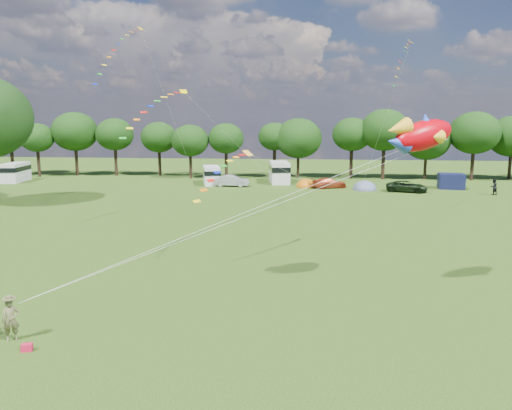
# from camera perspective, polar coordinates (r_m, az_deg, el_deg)

# --- Properties ---
(ground_plane) EXTENTS (180.00, 180.00, 0.00)m
(ground_plane) POSITION_cam_1_polar(r_m,az_deg,el_deg) (22.25, -2.09, -13.81)
(ground_plane) COLOR black
(ground_plane) RESTS_ON ground
(tree_line) EXTENTS (102.98, 10.98, 10.27)m
(tree_line) POSITION_cam_1_polar(r_m,az_deg,el_deg) (75.26, 7.64, 7.84)
(tree_line) COLOR black
(tree_line) RESTS_ON ground
(car_b) EXTENTS (4.35, 1.79, 1.51)m
(car_b) POSITION_cam_1_polar(r_m,az_deg,el_deg) (66.21, -2.80, 2.78)
(car_b) COLOR gray
(car_b) RESTS_ON ground
(car_c) EXTENTS (4.79, 3.41, 1.32)m
(car_c) POSITION_cam_1_polar(r_m,az_deg,el_deg) (65.26, 8.37, 2.50)
(car_c) COLOR #A0381A
(car_c) RESTS_ON ground
(car_d) EXTENTS (5.42, 3.46, 1.36)m
(car_d) POSITION_cam_1_polar(r_m,az_deg,el_deg) (63.85, 16.86, 2.04)
(car_d) COLOR black
(car_d) RESTS_ON ground
(campervan_a) EXTENTS (2.99, 5.68, 2.66)m
(campervan_a) POSITION_cam_1_polar(r_m,az_deg,el_deg) (78.97, -25.79, 3.46)
(campervan_a) COLOR silver
(campervan_a) RESTS_ON ground
(campervan_b) EXTENTS (3.28, 5.38, 2.46)m
(campervan_b) POSITION_cam_1_polar(r_m,az_deg,el_deg) (68.55, -5.10, 3.48)
(campervan_b) COLOR silver
(campervan_b) RESTS_ON ground
(campervan_c) EXTENTS (3.36, 6.25, 2.91)m
(campervan_c) POSITION_cam_1_polar(r_m,az_deg,el_deg) (70.06, 2.68, 3.85)
(campervan_c) COLOR silver
(campervan_c) RESTS_ON ground
(tent_orange) EXTENTS (2.66, 2.91, 2.08)m
(tent_orange) POSITION_cam_1_polar(r_m,az_deg,el_deg) (66.11, 5.71, 2.09)
(tent_orange) COLOR #BA5C09
(tent_orange) RESTS_ON ground
(tent_greyblue) EXTENTS (3.08, 3.38, 2.29)m
(tent_greyblue) POSITION_cam_1_polar(r_m,az_deg,el_deg) (64.59, 12.31, 1.73)
(tent_greyblue) COLOR slate
(tent_greyblue) RESTS_ON ground
(awning_navy) EXTENTS (3.39, 2.87, 1.94)m
(awning_navy) POSITION_cam_1_polar(r_m,az_deg,el_deg) (68.69, 21.40, 2.55)
(awning_navy) COLOR #101435
(awning_navy) RESTS_ON ground
(kite_flyer) EXTENTS (0.77, 0.70, 1.77)m
(kite_flyer) POSITION_cam_1_polar(r_m,az_deg,el_deg) (22.96, -26.23, -11.71)
(kite_flyer) COLOR brown
(kite_flyer) RESTS_ON ground
(kite_bag) EXTENTS (0.46, 0.37, 0.29)m
(kite_bag) POSITION_cam_1_polar(r_m,az_deg,el_deg) (22.05, -24.70, -14.58)
(kite_bag) COLOR red
(kite_bag) RESTS_ON ground
(fish_kite) EXTENTS (4.06, 2.96, 2.18)m
(fish_kite) POSITION_cam_1_polar(r_m,az_deg,el_deg) (25.54, 18.10, 7.59)
(fish_kite) COLOR #C2000A
(fish_kite) RESTS_ON ground
(streamer_kite_a) EXTENTS (3.18, 5.54, 5.73)m
(streamer_kite_a) POSITION_cam_1_polar(r_m,az_deg,el_deg) (49.99, -15.08, 17.19)
(streamer_kite_a) COLOR #E7AA09
(streamer_kite_a) RESTS_ON ground
(streamer_kite_b) EXTENTS (4.25, 4.58, 3.78)m
(streamer_kite_b) POSITION_cam_1_polar(r_m,az_deg,el_deg) (39.66, -11.01, 11.16)
(streamer_kite_b) COLOR #E6C804
(streamer_kite_b) RESTS_ON ground
(streamer_kite_c) EXTENTS (3.12, 5.00, 2.81)m
(streamer_kite_c) POSITION_cam_1_polar(r_m,az_deg,el_deg) (31.43, -3.19, 4.36)
(streamer_kite_c) COLOR #FFAE31
(streamer_kite_c) RESTS_ON ground
(walker_a) EXTENTS (1.09, 0.94, 1.91)m
(walker_a) POSITION_cam_1_polar(r_m,az_deg,el_deg) (65.13, 25.51, 1.89)
(walker_a) COLOR black
(walker_a) RESTS_ON ground
(streamer_kite_d) EXTENTS (2.55, 5.10, 4.28)m
(streamer_kite_d) POSITION_cam_1_polar(r_m,az_deg,el_deg) (45.80, 16.62, 16.14)
(streamer_kite_d) COLOR yellow
(streamer_kite_d) RESTS_ON ground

